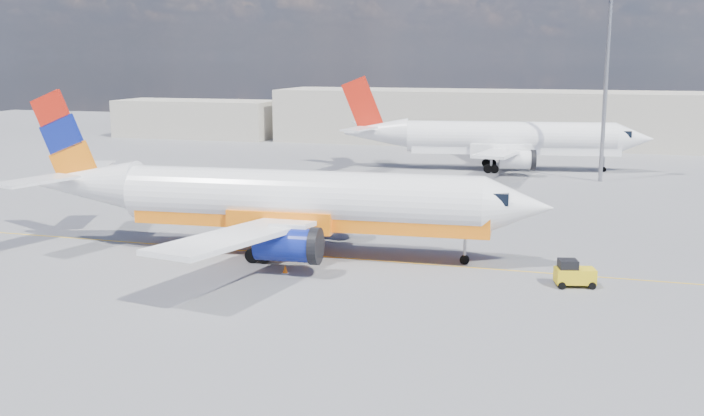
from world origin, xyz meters
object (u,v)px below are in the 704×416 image
(main_jet, at_px, (285,201))
(second_jet, at_px, (500,139))
(gse_tug, at_px, (574,274))
(traffic_cone, at_px, (285,269))

(main_jet, height_order, second_jet, main_jet)
(gse_tug, bearing_deg, second_jet, 86.22)
(second_jet, bearing_deg, traffic_cone, -108.42)
(second_jet, xyz_separation_m, traffic_cone, (-7.89, -48.52, -3.35))
(traffic_cone, bearing_deg, main_jet, 110.58)
(second_jet, height_order, gse_tug, second_jet)
(gse_tug, bearing_deg, traffic_cone, 172.30)
(main_jet, bearing_deg, second_jet, 74.11)
(second_jet, xyz_separation_m, gse_tug, (9.01, -46.43, -2.86))
(gse_tug, xyz_separation_m, traffic_cone, (-16.90, -2.09, -0.49))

